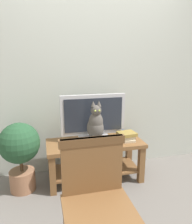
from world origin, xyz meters
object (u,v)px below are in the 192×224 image
tv (93,116)px  cat (96,124)px  wooden_chair (97,196)px  tv_stand (95,153)px  media_box (95,141)px  potted_plant (20,150)px  book_stack (126,136)px

tv → cat: size_ratio=1.75×
cat → wooden_chair: 1.07m
tv_stand → media_box: bearing=-101.2°
tv_stand → cat: size_ratio=2.56×
tv_stand → potted_plant: potted_plant is taller
tv → book_stack: tv is taller
book_stack → potted_plant: bearing=178.5°
book_stack → tv_stand: bearing=171.9°
wooden_chair → tv_stand: bearing=76.9°
tv_stand → tv: bearing=90.0°
potted_plant → tv: bearing=7.2°
tv → wooden_chair: tv is taller
book_stack → potted_plant: potted_plant is taller
tv_stand → wooden_chair: 1.17m
potted_plant → media_box: bearing=-4.2°
tv → book_stack: bearing=-20.6°
media_box → wooden_chair: size_ratio=0.38×
tv_stand → wooden_chair: bearing=-103.1°
cat → book_stack: bearing=6.0°
tv → potted_plant: bearing=-172.8°
cat → potted_plant: 0.89m
cat → potted_plant: (-0.85, 0.07, -0.26)m
tv → wooden_chair: bearing=-102.2°
book_stack → wooden_chair: bearing=-121.0°
media_box → wooden_chair: 1.07m
tv → book_stack: (0.38, -0.14, -0.24)m
media_box → tv_stand: bearing=78.8°
media_box → cat: (0.00, -0.01, 0.21)m
cat → tv_stand: bearing=81.0°
tv → tv_stand: bearing=-90.0°
tv_stand → book_stack: (0.38, -0.05, 0.21)m
media_box → wooden_chair: bearing=-103.2°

